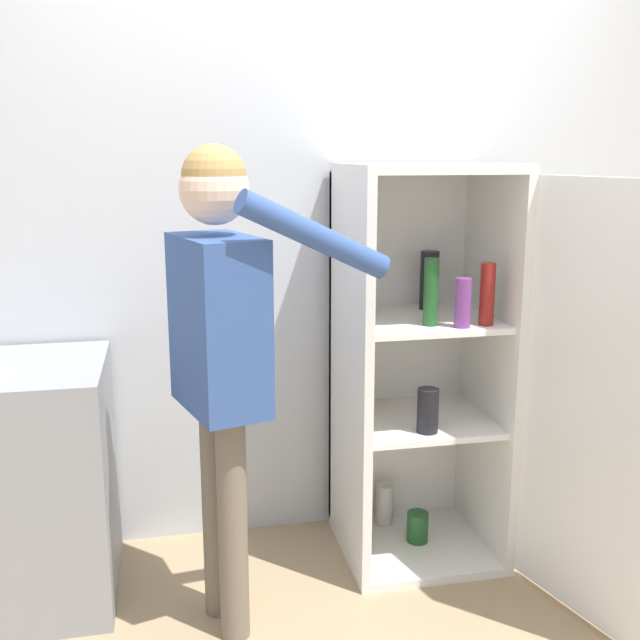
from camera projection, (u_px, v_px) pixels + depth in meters
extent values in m
cube|color=silver|center=(319.00, 236.00, 3.10)|extent=(7.00, 0.06, 2.55)
cube|color=white|center=(415.00, 544.00, 3.12)|extent=(0.61, 0.58, 0.04)
cube|color=white|center=(427.00, 168.00, 2.79)|extent=(0.61, 0.58, 0.04)
cube|color=white|center=(400.00, 349.00, 3.21)|extent=(0.61, 0.03, 1.51)
cube|color=white|center=(350.00, 371.00, 2.90)|extent=(0.04, 0.58, 1.51)
cube|color=white|center=(489.00, 362.00, 3.01)|extent=(0.03, 0.58, 1.51)
cube|color=white|center=(419.00, 419.00, 3.00)|extent=(0.54, 0.51, 0.02)
cube|color=white|center=(422.00, 320.00, 2.91)|extent=(0.54, 0.51, 0.02)
cube|color=white|center=(595.00, 407.00, 2.48)|extent=(0.20, 0.60, 1.51)
cylinder|color=#1E5123|center=(431.00, 292.00, 2.74)|extent=(0.05, 0.05, 0.25)
cylinder|color=#723884|center=(463.00, 303.00, 2.72)|extent=(0.06, 0.06, 0.18)
cylinder|color=maroon|center=(487.00, 294.00, 2.75)|extent=(0.06, 0.06, 0.23)
cylinder|color=black|center=(428.00, 411.00, 2.82)|extent=(0.08, 0.08, 0.17)
cylinder|color=black|center=(429.00, 280.00, 3.04)|extent=(0.08, 0.08, 0.24)
cylinder|color=beige|center=(384.00, 504.00, 3.25)|extent=(0.07, 0.07, 0.18)
cylinder|color=#1E5123|center=(417.00, 527.00, 3.10)|extent=(0.09, 0.09, 0.13)
cylinder|color=#726656|center=(216.00, 509.00, 2.61)|extent=(0.10, 0.10, 0.80)
cylinder|color=#726656|center=(233.00, 528.00, 2.48)|extent=(0.10, 0.10, 0.80)
cube|color=#335193|center=(218.00, 324.00, 2.40)|extent=(0.32, 0.43, 0.56)
sphere|color=beige|center=(214.00, 190.00, 2.30)|extent=(0.22, 0.22, 0.22)
sphere|color=#AD894C|center=(214.00, 177.00, 2.30)|extent=(0.20, 0.20, 0.20)
cylinder|color=#335193|center=(197.00, 319.00, 2.59)|extent=(0.08, 0.08, 0.53)
cylinder|color=#335193|center=(315.00, 236.00, 2.25)|extent=(0.52, 0.22, 0.29)
cube|color=gray|center=(22.00, 484.00, 2.71)|extent=(0.63, 0.62, 0.89)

